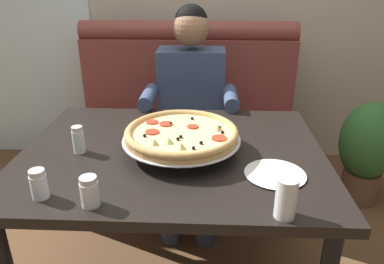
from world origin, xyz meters
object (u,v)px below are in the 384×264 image
at_px(pizza, 181,134).
at_px(drinking_glass, 286,200).
at_px(plate_near_left, 275,172).
at_px(dining_table, 173,168).
at_px(diner_main, 190,105).
at_px(patio_chair, 50,73).
at_px(booth_bench, 187,134).
at_px(shaker_oregano, 79,142).
at_px(potted_plant, 367,148).
at_px(shaker_parmesan, 90,193).
at_px(shaker_pepper_flakes, 39,186).

relative_size(pizza, drinking_glass, 3.68).
distance_m(pizza, plate_near_left, 0.40).
relative_size(dining_table, diner_main, 0.98).
bearing_deg(dining_table, plate_near_left, -25.44).
relative_size(diner_main, patio_chair, 1.48).
height_order(booth_bench, shaker_oregano, booth_bench).
relative_size(booth_bench, pizza, 3.12).
relative_size(plate_near_left, potted_plant, 0.32).
xyz_separation_m(shaker_parmesan, plate_near_left, (0.62, 0.22, -0.03)).
height_order(diner_main, shaker_pepper_flakes, diner_main).
relative_size(booth_bench, dining_table, 1.20).
distance_m(shaker_parmesan, drinking_glass, 0.61).
bearing_deg(booth_bench, potted_plant, -7.10).
bearing_deg(shaker_oregano, shaker_parmesan, -66.68).
distance_m(shaker_pepper_flakes, drinking_glass, 0.79).
bearing_deg(dining_table, shaker_parmesan, -118.74).
height_order(pizza, shaker_oregano, shaker_oregano).
xyz_separation_m(shaker_pepper_flakes, shaker_parmesan, (0.18, -0.04, 0.00)).
bearing_deg(dining_table, pizza, -20.32).
height_order(dining_table, shaker_parmesan, shaker_parmesan).
distance_m(shaker_pepper_flakes, patio_chair, 2.65).
relative_size(pizza, shaker_pepper_flakes, 4.71).
relative_size(dining_table, shaker_oregano, 10.95).
relative_size(booth_bench, shaker_parmesan, 14.61).
bearing_deg(potted_plant, shaker_parmesan, -139.20).
xyz_separation_m(shaker_oregano, shaker_parmesan, (0.16, -0.37, -0.00)).
relative_size(patio_chair, potted_plant, 1.23).
height_order(shaker_oregano, shaker_parmesan, shaker_oregano).
height_order(dining_table, patio_chair, patio_chair).
height_order(plate_near_left, patio_chair, patio_chair).
bearing_deg(plate_near_left, shaker_parmesan, -160.66).
height_order(shaker_pepper_flakes, potted_plant, shaker_pepper_flakes).
xyz_separation_m(pizza, shaker_parmesan, (-0.26, -0.39, -0.04)).
height_order(drinking_glass, potted_plant, drinking_glass).
distance_m(diner_main, shaker_oregano, 0.85).
bearing_deg(booth_bench, dining_table, -90.00).
height_order(diner_main, drinking_glass, diner_main).
bearing_deg(patio_chair, dining_table, -55.83).
height_order(plate_near_left, drinking_glass, drinking_glass).
xyz_separation_m(pizza, plate_near_left, (0.36, -0.17, -0.07)).
bearing_deg(pizza, booth_bench, 92.35).
height_order(booth_bench, shaker_parmesan, booth_bench).
bearing_deg(potted_plant, drinking_glass, -122.75).
height_order(dining_table, diner_main, diner_main).
bearing_deg(plate_near_left, shaker_pepper_flakes, -167.19).
distance_m(diner_main, drinking_glass, 1.18).
distance_m(drinking_glass, patio_chair, 3.09).
bearing_deg(potted_plant, pizza, -144.27).
relative_size(pizza, shaker_parmesan, 4.68).
height_order(dining_table, shaker_oregano, shaker_oregano).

